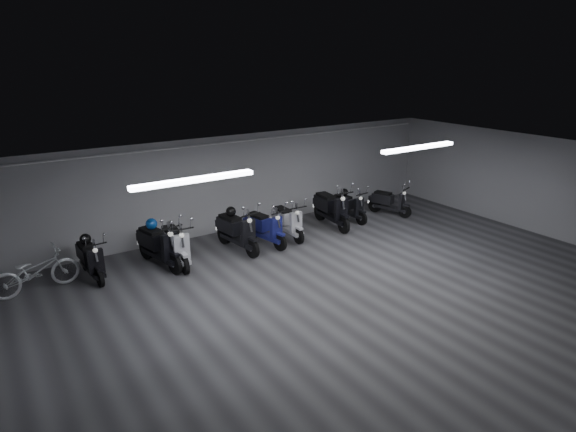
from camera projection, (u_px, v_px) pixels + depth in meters
floor at (348, 292)px, 10.54m from camera, size 14.00×10.00×0.01m
ceiling at (353, 167)px, 9.65m from camera, size 14.00×10.00×0.01m
back_wall at (239, 182)px, 14.06m from camera, size 14.00×0.01×2.80m
right_wall at (538, 185)px, 13.75m from camera, size 0.01×10.00×2.80m
fluor_strip_left at (194, 180)px, 8.90m from camera, size 2.40×0.18×0.08m
fluor_strip_right at (419, 147)px, 12.03m from camera, size 2.40×0.18×0.08m
conduit at (239, 141)px, 13.61m from camera, size 13.60×0.05×0.05m
scooter_0 at (90, 253)px, 11.02m from camera, size 0.68×1.71×1.24m
scooter_1 at (158, 239)px, 11.63m from camera, size 1.04×2.03×1.44m
scooter_2 at (175, 238)px, 11.71m from camera, size 0.74×1.91×1.39m
scooter_3 at (237, 225)px, 12.58m from camera, size 0.89×1.99×1.43m
scooter_4 at (265, 222)px, 12.98m from camera, size 0.92×1.85×1.32m
scooter_6 at (288, 216)px, 13.52m from camera, size 0.63×1.74×1.28m
scooter_7 at (332, 203)px, 14.37m from camera, size 0.87×2.06×1.49m
scooter_8 at (349, 202)px, 14.94m from camera, size 0.68×1.67×1.21m
scooter_9 at (390, 197)px, 15.46m from camera, size 1.05×1.67×1.18m
bicycle at (34, 267)px, 10.41m from camera, size 1.86×0.85×1.17m
helmet_0 at (231, 211)px, 12.67m from camera, size 0.27×0.27×0.27m
helmet_1 at (85, 239)px, 11.10m from camera, size 0.26×0.26×0.26m
helmet_2 at (344, 192)px, 15.02m from camera, size 0.24×0.24×0.24m
helmet_3 at (151, 224)px, 11.71m from camera, size 0.28×0.28×0.28m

